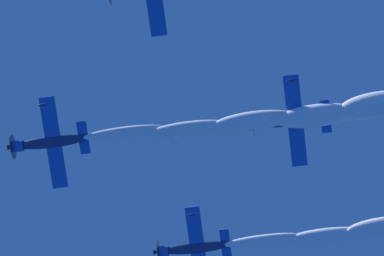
{
  "coord_description": "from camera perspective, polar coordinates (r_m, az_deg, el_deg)",
  "views": [
    {
      "loc": [
        32.73,
        -1.45,
        1.79
      ],
      "look_at": [
        5.38,
        6.77,
        70.46
      ],
      "focal_mm": 83.08,
      "sensor_mm": 36.0,
      "label": 1
    }
  ],
  "objects": [
    {
      "name": "airplane_lead",
      "position": [
        76.77,
        -9.18,
        -0.9
      ],
      "size": [
        7.66,
        7.07,
        2.59
      ],
      "color": "navy"
    },
    {
      "name": "airplane_right_wingman",
      "position": [
        80.78,
        0.05,
        -7.71
      ],
      "size": [
        7.72,
        7.07,
        2.52
      ],
      "color": "navy"
    },
    {
      "name": "airplane_slot_tail",
      "position": [
        75.44,
        6.31,
        0.49
      ],
      "size": [
        7.74,
        7.08,
        2.48
      ],
      "color": "navy"
    }
  ]
}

